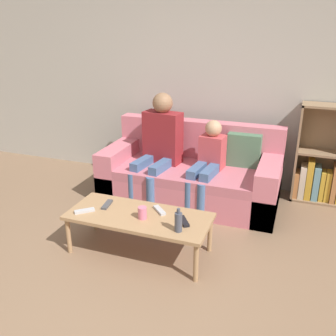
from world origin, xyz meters
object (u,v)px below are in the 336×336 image
bottle (178,222)px  tv_remote_3 (85,211)px  person_child (208,160)px  coffee_table (139,218)px  tv_remote_2 (160,210)px  cup_near (142,213)px  couch (192,176)px  tv_remote_1 (107,205)px  bookshelf (323,167)px  person_adult (160,140)px  tv_remote_0 (184,221)px

bottle → tv_remote_3: bearing=178.4°
person_child → tv_remote_3: size_ratio=5.81×
coffee_table → tv_remote_3: size_ratio=7.61×
tv_remote_2 → coffee_table: bearing=175.3°
tv_remote_3 → bottle: bottle is taller
cup_near → person_child: bearing=76.3°
cup_near → tv_remote_2: cup_near is taller
couch → tv_remote_1: 1.22m
couch → bookshelf: size_ratio=1.76×
couch → person_adult: person_adult is taller
coffee_table → tv_remote_0: (0.40, 0.01, 0.04)m
person_adult → bottle: (0.63, -1.25, -0.23)m
couch → tv_remote_2: (0.02, -1.07, 0.10)m
bookshelf → tv_remote_2: (-1.34, -1.52, -0.02)m
cup_near → tv_remote_1: cup_near is taller
person_child → tv_remote_3: (-0.78, -1.17, -0.16)m
person_child → tv_remote_3: 1.42m
couch → person_adult: (-0.36, -0.07, 0.40)m
couch → person_adult: 0.54m
couch → person_child: bearing=-31.1°
cup_near → person_adult: bearing=104.1°
bottle → couch: bearing=101.9°
tv_remote_2 → bottle: 0.37m
tv_remote_0 → bottle: bottle is taller
person_child → bottle: person_child is taller
couch → bottle: size_ratio=9.76×
couch → coffee_table: size_ratio=1.57×
tv_remote_0 → person_adult: bearing=86.2°
bookshelf → tv_remote_1: 2.40m
person_child → tv_remote_2: size_ratio=5.99×
bookshelf → cup_near: size_ratio=10.56×
person_child → couch: bearing=155.1°
bookshelf → bottle: size_ratio=5.53×
person_adult → tv_remote_0: bearing=-51.8°
bookshelf → coffee_table: (-1.48, -1.64, -0.07)m
couch → bottle: bearing=-78.1°
bookshelf → bottle: 2.08m
couch → person_adult: size_ratio=1.62×
tv_remote_3 → person_child: bearing=105.2°
bottle → person_child: bearing=93.5°
tv_remote_0 → bookshelf: bearing=22.8°
bookshelf → tv_remote_1: bearing=-139.0°
person_adult → person_child: person_adult is taller
coffee_table → tv_remote_1: (-0.33, 0.06, 0.04)m
bookshelf → tv_remote_1: (-1.81, -1.58, -0.02)m
couch → person_child: person_child is taller
coffee_table → tv_remote_1: tv_remote_1 is taller
bookshelf → person_adult: size_ratio=0.92×
couch → bookshelf: 1.44m
cup_near → tv_remote_1: 0.40m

